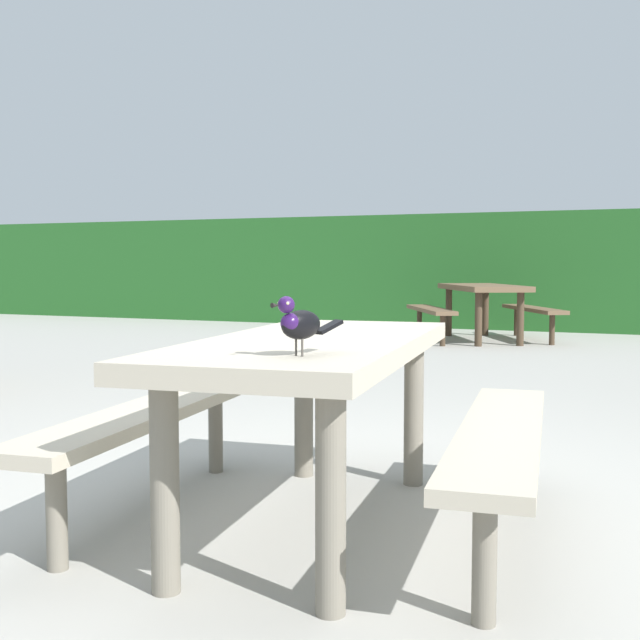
{
  "coord_description": "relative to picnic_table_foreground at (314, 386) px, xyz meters",
  "views": [
    {
      "loc": [
        1.41,
        -2.95,
        1.02
      ],
      "look_at": [
        0.44,
        -0.63,
        0.84
      ],
      "focal_mm": 43.95,
      "sensor_mm": 36.0,
      "label": 1
    }
  ],
  "objects": [
    {
      "name": "ground_plane",
      "position": [
        -0.24,
        0.22,
        -0.56
      ],
      "size": [
        60.0,
        60.0,
        0.0
      ],
      "primitive_type": "plane",
      "color": "#A3A099"
    },
    {
      "name": "picnic_table_foreground",
      "position": [
        0.0,
        0.0,
        0.0
      ],
      "size": [
        1.86,
        1.88,
        0.74
      ],
      "color": "#B2A893",
      "rests_on": "ground"
    },
    {
      "name": "hedge_wall",
      "position": [
        -0.24,
        10.32,
        0.34
      ],
      "size": [
        28.0,
        1.97,
        1.8
      ],
      "primitive_type": "cube",
      "color": "#235B23",
      "rests_on": "ground"
    },
    {
      "name": "picnic_table_mid_right",
      "position": [
        -0.85,
        7.64,
        0.0
      ],
      "size": [
        2.29,
        2.3,
        0.74
      ],
      "color": "brown",
      "rests_on": "ground"
    },
    {
      "name": "bird_grackle",
      "position": [
        0.19,
        -0.57,
        0.29
      ],
      "size": [
        0.14,
        0.27,
        0.18
      ],
      "color": "black",
      "rests_on": "picnic_table_foreground"
    }
  ]
}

